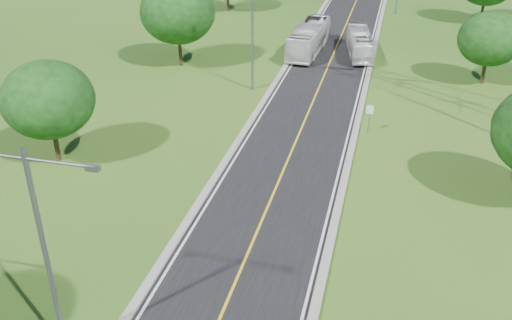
# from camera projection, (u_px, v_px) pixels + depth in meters

# --- Properties ---
(ground) EXTENTS (260.00, 260.00, 0.00)m
(ground) POSITION_uv_depth(u_px,v_px,m) (336.00, 48.00, 64.92)
(ground) COLOR #205116
(ground) RESTS_ON ground
(road) EXTENTS (8.00, 150.00, 0.06)m
(road) POSITION_uv_depth(u_px,v_px,m) (342.00, 34.00, 70.04)
(road) COLOR black
(road) RESTS_ON ground
(curb_left) EXTENTS (0.50, 150.00, 0.22)m
(curb_left) POSITION_uv_depth(u_px,v_px,m) (308.00, 31.00, 70.92)
(curb_left) COLOR gray
(curb_left) RESTS_ON ground
(curb_right) EXTENTS (0.50, 150.00, 0.22)m
(curb_right) POSITION_uv_depth(u_px,v_px,m) (377.00, 36.00, 69.09)
(curb_right) COLOR gray
(curb_right) RESTS_ON ground
(speed_limit_sign) EXTENTS (0.55, 0.09, 2.40)m
(speed_limit_sign) POSITION_uv_depth(u_px,v_px,m) (370.00, 114.00, 44.20)
(speed_limit_sign) COLOR slate
(speed_limit_sign) RESTS_ON ground
(streetlight_near_left) EXTENTS (5.90, 0.25, 10.00)m
(streetlight_near_left) POSITION_uv_depth(u_px,v_px,m) (43.00, 241.00, 22.32)
(streetlight_near_left) COLOR slate
(streetlight_near_left) RESTS_ON ground
(streetlight_mid_left) EXTENTS (5.90, 0.25, 10.00)m
(streetlight_mid_left) POSITION_uv_depth(u_px,v_px,m) (252.00, 27.00, 50.58)
(streetlight_mid_left) COLOR slate
(streetlight_mid_left) RESTS_ON ground
(tree_lb) EXTENTS (6.30, 6.30, 7.33)m
(tree_lb) POSITION_uv_depth(u_px,v_px,m) (48.00, 100.00, 38.78)
(tree_lb) COLOR black
(tree_lb) RESTS_ON ground
(tree_lc) EXTENTS (7.56, 7.56, 8.79)m
(tree_lc) POSITION_uv_depth(u_px,v_px,m) (178.00, 12.00, 56.96)
(tree_lc) COLOR black
(tree_lc) RESTS_ON ground
(tree_rc) EXTENTS (5.88, 5.88, 6.84)m
(tree_rc) POSITION_uv_depth(u_px,v_px,m) (490.00, 39.00, 52.81)
(tree_rc) COLOR black
(tree_rc) RESTS_ON ground
(bus_outbound) EXTENTS (3.78, 9.64, 2.62)m
(bus_outbound) POSITION_uv_depth(u_px,v_px,m) (360.00, 43.00, 61.86)
(bus_outbound) COLOR white
(bus_outbound) RESTS_ON road
(bus_inbound) EXTENTS (3.29, 11.46, 3.16)m
(bus_inbound) POSITION_uv_depth(u_px,v_px,m) (309.00, 38.00, 62.72)
(bus_inbound) COLOR silver
(bus_inbound) RESTS_ON road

